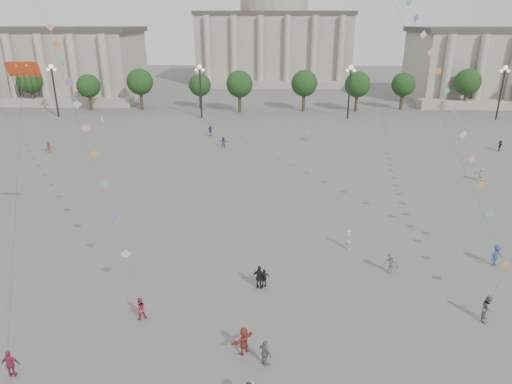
{
  "coord_description": "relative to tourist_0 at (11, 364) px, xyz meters",
  "views": [
    {
      "loc": [
        -0.9,
        -23.12,
        19.41
      ],
      "look_at": [
        -1.98,
        12.0,
        5.92
      ],
      "focal_mm": 32.0,
      "sensor_mm": 36.0,
      "label": 1
    }
  ],
  "objects": [
    {
      "name": "lamp_post_mid_east",
      "position": [
        30.59,
        72.76,
        6.48
      ],
      "size": [
        2.0,
        0.9,
        10.65
      ],
      "color": "#262628",
      "rests_on": "ground"
    },
    {
      "name": "person_crowd_4",
      "position": [
        20.99,
        55.1,
        -0.07
      ],
      "size": [
        1.48,
        1.26,
        1.6
      ],
      "primitive_type": "imported",
      "rotation": [
        0.0,
        0.0,
        3.78
      ],
      "color": "silver",
      "rests_on": "ground"
    },
    {
      "name": "person_crowd_12",
      "position": [
        7.36,
        49.94,
        0.01
      ],
      "size": [
        1.66,
        0.66,
        1.75
      ],
      "primitive_type": "imported",
      "rotation": [
        0.0,
        0.0,
        3.05
      ],
      "color": "#5B5C60",
      "rests_on": "ground"
    },
    {
      "name": "hall_central",
      "position": [
        15.59,
        131.98,
        13.36
      ],
      "size": [
        48.3,
        34.3,
        35.5
      ],
      "color": "gray",
      "rests_on": "ground"
    },
    {
      "name": "person_crowd_0",
      "position": [
        4.31,
        57.36,
        0.09
      ],
      "size": [
        1.2,
        1.02,
        1.92
      ],
      "primitive_type": "imported",
      "rotation": [
        0.0,
        0.0,
        0.59
      ],
      "color": "navy",
      "rests_on": "ground"
    },
    {
      "name": "person_crowd_7",
      "position": [
        41.5,
        35.13,
        -0.02
      ],
      "size": [
        1.63,
        0.69,
        1.71
      ],
      "primitive_type": "imported",
      "rotation": [
        0.0,
        0.0,
        3.02
      ],
      "color": "silver",
      "rests_on": "ground"
    },
    {
      "name": "lamp_post_mid_west",
      "position": [
        0.59,
        72.76,
        6.48
      ],
      "size": [
        2.0,
        0.9,
        10.65
      ],
      "color": "#262628",
      "rests_on": "ground"
    },
    {
      "name": "tourist_3",
      "position": [
        14.55,
        1.36,
        0.0
      ],
      "size": [
        1.01,
        1.04,
        1.75
      ],
      "primitive_type": "imported",
      "rotation": [
        0.0,
        0.0,
        2.32
      ],
      "color": "slate",
      "rests_on": "ground"
    },
    {
      "name": "tourist_1",
      "position": [
        14.03,
        9.59,
        0.09
      ],
      "size": [
        1.2,
        0.73,
        1.92
      ],
      "primitive_type": "imported",
      "rotation": [
        0.0,
        0.0,
        2.9
      ],
      "color": "black",
      "rests_on": "ground"
    },
    {
      "name": "person_crowd_9",
      "position": [
        50.44,
        49.31,
        -0.05
      ],
      "size": [
        1.33,
        1.49,
        1.64
      ],
      "primitive_type": "imported",
      "rotation": [
        0.0,
        0.0,
        0.9
      ],
      "color": "black",
      "rests_on": "ground"
    },
    {
      "name": "tree_row",
      "position": [
        15.59,
        80.76,
        4.52
      ],
      "size": [
        137.12,
        5.12,
        8.0
      ],
      "color": "#37281B",
      "rests_on": "ground"
    },
    {
      "name": "dragon_kite",
      "position": [
        -1.79,
        10.34,
        14.5
      ],
      "size": [
        2.21,
        5.52,
        18.03
      ],
      "color": "red",
      "rests_on": "ground"
    },
    {
      "name": "person_crowd_6",
      "position": [
        24.55,
        12.06,
        0.06
      ],
      "size": [
        1.38,
        1.13,
        1.86
      ],
      "primitive_type": "imported",
      "rotation": [
        0.0,
        0.0,
        5.85
      ],
      "color": "#58595D",
      "rests_on": "ground"
    },
    {
      "name": "lamp_post_far_west",
      "position": [
        -29.41,
        72.76,
        6.48
      ],
      "size": [
        2.0,
        0.9,
        10.65
      ],
      "color": "#262628",
      "rests_on": "ground"
    },
    {
      "name": "person_crowd_2",
      "position": [
        -18.99,
        45.95,
        0.05
      ],
      "size": [
        1.31,
        1.32,
        1.83
      ],
      "primitive_type": "imported",
      "rotation": [
        0.0,
        0.0,
        0.81
      ],
      "color": "maroon",
      "rests_on": "ground"
    },
    {
      "name": "lamp_post_far_east",
      "position": [
        60.59,
        72.76,
        6.48
      ],
      "size": [
        2.0,
        0.9,
        10.65
      ],
      "color": "#262628",
      "rests_on": "ground"
    },
    {
      "name": "kite_train_west",
      "position": [
        -8.51,
        28.8,
        19.21
      ],
      "size": [
        27.26,
        42.84,
        62.22
      ],
      "color": "#3F3F3F",
      "rests_on": "ground"
    },
    {
      "name": "tourist_0",
      "position": [
        0.0,
        0.0,
        0.0
      ],
      "size": [
        1.05,
        0.52,
        1.74
      ],
      "primitive_type": "imported",
      "rotation": [
        0.0,
        0.0,
        3.24
      ],
      "color": "maroon",
      "rests_on": "ground"
    },
    {
      "name": "tourist_2",
      "position": [
        13.24,
        2.37,
        0.04
      ],
      "size": [
        1.57,
        1.57,
        1.82
      ],
      "primitive_type": "imported",
      "rotation": [
        0.0,
        0.0,
        3.93
      ],
      "color": "#973629",
      "rests_on": "ground"
    },
    {
      "name": "kite_flyer_1",
      "position": [
        33.64,
        13.64,
        0.1
      ],
      "size": [
        1.44,
        1.21,
        1.93
      ],
      "primitive_type": "imported",
      "rotation": [
        0.0,
        0.0,
        0.48
      ],
      "color": "#344876",
      "rests_on": "ground"
    },
    {
      "name": "person_crowd_10",
      "position": [
        -17.54,
        65.42,
        -0.03
      ],
      "size": [
        0.56,
        0.7,
        1.68
      ],
      "primitive_type": "imported",
      "rotation": [
        0.0,
        0.0,
        1.87
      ],
      "color": "silver",
      "rests_on": "ground"
    },
    {
      "name": "tourist_4",
      "position": [
        14.4,
        9.8,
        -0.1
      ],
      "size": [
        0.97,
        0.66,
        1.53
      ],
      "primitive_type": "imported",
      "rotation": [
        0.0,
        0.0,
        3.48
      ],
      "color": "black",
      "rests_on": "ground"
    },
    {
      "name": "kite_flyer_2",
      "position": [
        29.61,
        6.12,
        0.1
      ],
      "size": [
        1.13,
        1.19,
        1.94
      ],
      "primitive_type": "imported",
      "rotation": [
        0.0,
        0.0,
        1.0
      ],
      "color": "slate",
      "rests_on": "ground"
    },
    {
      "name": "person_crowd_13",
      "position": [
        21.8,
        16.28,
        0.05
      ],
      "size": [
        0.71,
        0.8,
        1.84
      ],
      "primitive_type": "imported",
      "rotation": [
        0.0,
        0.0,
        2.08
      ],
      "color": "#BAB9B5",
      "rests_on": "ground"
    },
    {
      "name": "kite_flyer_0",
      "position": [
        5.96,
        5.57,
        -0.05
      ],
      "size": [
        1.0,
        0.93,
        1.64
      ],
      "primitive_type": "imported",
      "rotation": [
        0.0,
        0.0,
        3.64
      ],
      "color": "#9F2B3B",
      "rests_on": "ground"
    },
    {
      "name": "ground",
      "position": [
        15.59,
        2.76,
        -0.87
      ],
      "size": [
        360.0,
        360.0,
        0.0
      ],
      "primitive_type": "plane",
      "color": "#575552",
      "rests_on": "ground"
    }
  ]
}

